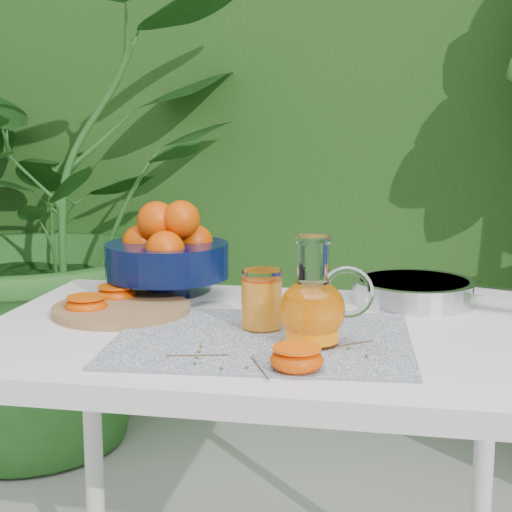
% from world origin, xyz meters
% --- Properties ---
extents(hedge_backdrop, '(8.00, 1.65, 2.50)m').
position_xyz_m(hedge_backdrop, '(0.06, 2.06, 1.19)').
color(hedge_backdrop, '#1E4914').
rests_on(hedge_backdrop, ground).
extents(potted_plant_left, '(2.27, 2.27, 1.61)m').
position_xyz_m(potted_plant_left, '(-0.94, 1.21, 0.81)').
color(potted_plant_left, '#2A5D20').
rests_on(potted_plant_left, ground).
extents(white_table, '(1.00, 0.70, 0.75)m').
position_xyz_m(white_table, '(0.06, 0.07, 0.67)').
color(white_table, white).
rests_on(white_table, ground).
extents(placemat, '(0.54, 0.43, 0.00)m').
position_xyz_m(placemat, '(0.09, -0.01, 0.75)').
color(placemat, '#0B1B42').
rests_on(placemat, white_table).
extents(cutting_board, '(0.31, 0.31, 0.02)m').
position_xyz_m(cutting_board, '(-0.22, 0.13, 0.76)').
color(cutting_board, '#9E7847').
rests_on(cutting_board, white_table).
extents(fruit_bowl, '(0.32, 0.32, 0.21)m').
position_xyz_m(fruit_bowl, '(-0.18, 0.29, 0.85)').
color(fruit_bowl, black).
rests_on(fruit_bowl, white_table).
extents(juice_pitcher, '(0.16, 0.11, 0.18)m').
position_xyz_m(juice_pitcher, '(0.18, -0.03, 0.82)').
color(juice_pitcher, white).
rests_on(juice_pitcher, white_table).
extents(juice_tumbler, '(0.09, 0.09, 0.11)m').
position_xyz_m(juice_tumbler, '(0.07, 0.06, 0.81)').
color(juice_tumbler, white).
rests_on(juice_tumbler, white_table).
extents(saute_pan, '(0.47, 0.33, 0.05)m').
position_xyz_m(saute_pan, '(0.35, 0.33, 0.78)').
color(saute_pan, silver).
rests_on(saute_pan, white_table).
extents(orange_halves, '(0.56, 0.47, 0.04)m').
position_xyz_m(orange_halves, '(-0.12, 0.04, 0.77)').
color(orange_halves, '#E34302').
rests_on(orange_halves, white_table).
extents(thyme_sprigs, '(0.32, 0.25, 0.01)m').
position_xyz_m(thyme_sprigs, '(0.12, -0.11, 0.76)').
color(thyme_sprigs, '#4E3924').
rests_on(thyme_sprigs, white_table).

